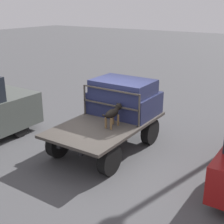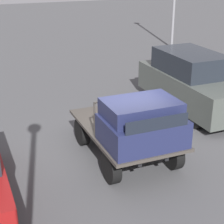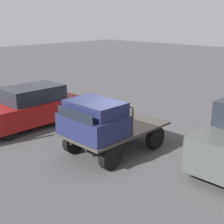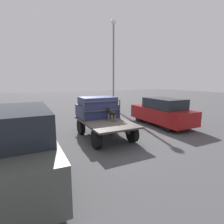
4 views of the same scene
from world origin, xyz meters
name	(u,v)px [view 2 (image 2 of 4)]	position (x,y,z in m)	size (l,w,h in m)	color
ground_plane	(125,155)	(0.00, 0.00, 0.00)	(80.00, 80.00, 0.00)	#474749
flatbed_truck	(125,135)	(0.00, 0.00, 0.61)	(3.58, 2.05, 0.85)	black
truck_cab	(142,124)	(0.98, 0.00, 1.36)	(1.45, 1.93, 1.08)	#1E2347
truck_headboard	(129,109)	(0.22, 0.00, 1.47)	(0.04, 1.93, 0.94)	#3D3833
dog	(113,114)	(-0.10, -0.31, 1.24)	(0.93, 0.23, 0.63)	brown
parked_pickup_far	(192,82)	(-2.32, 3.68, 1.00)	(4.85, 1.88, 2.06)	black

